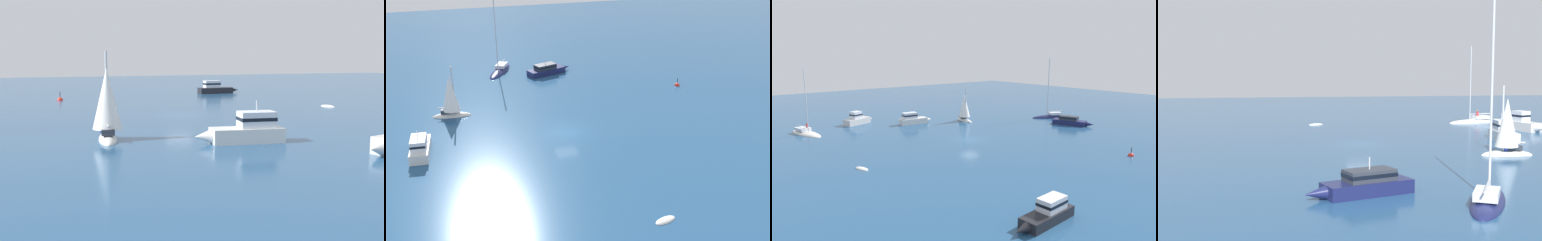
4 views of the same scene
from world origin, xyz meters
TOP-DOWN VIEW (x-y plane):
  - ground_plane at (0.00, 0.00)m, footprint 160.00×160.00m
  - launch at (2.96, 21.21)m, footprint 7.22×3.81m
  - powerboat at (-21.79, -8.57)m, footprint 3.29×6.16m
  - tender at (3.02, -18.35)m, footprint 2.12×1.36m
  - powerboat_1 at (-15.70, -0.50)m, footprint 2.25×6.33m
  - sloop at (-19.35, -18.34)m, footprint 8.26×4.05m
  - sailboat at (-3.83, 24.35)m, footprint 5.24×7.81m
  - ketch at (-12.01, 8.55)m, footprint 4.74×2.28m

SIDE VIEW (x-z plane):
  - ground_plane at x=0.00m, z-range 0.00..0.00m
  - tender at x=3.02m, z-range -0.19..0.19m
  - sloop at x=-19.35m, z-range -5.39..5.63m
  - sailboat at x=-3.83m, z-range -6.02..6.34m
  - launch at x=2.96m, z-range -0.50..1.87m
  - powerboat_1 at x=-15.70m, z-range -0.60..2.31m
  - powerboat at x=-21.79m, z-range -0.33..2.05m
  - ketch at x=-12.01m, z-range -1.17..5.59m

